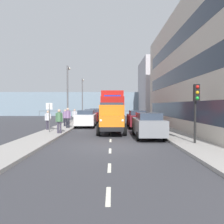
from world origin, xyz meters
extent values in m
plane|color=#38383D|center=(0.00, -10.78, 0.00)|extent=(80.00, 80.00, 0.00)
cube|color=#9E9993|center=(-4.57, -10.78, 0.07)|extent=(2.17, 37.73, 0.15)
cube|color=#9E9993|center=(4.57, -10.78, 0.07)|extent=(2.17, 37.73, 0.15)
cube|color=silver|center=(0.00, 6.09, 0.00)|extent=(0.12, 1.10, 0.01)
cube|color=silver|center=(0.00, 3.80, 0.00)|extent=(0.12, 1.10, 0.01)
cube|color=silver|center=(0.00, 1.06, 0.00)|extent=(0.12, 1.10, 0.01)
cube|color=silver|center=(0.00, -1.88, 0.00)|extent=(0.12, 1.10, 0.01)
cube|color=silver|center=(0.00, -4.57, 0.00)|extent=(0.12, 1.10, 0.01)
cube|color=silver|center=(0.00, -7.43, 0.00)|extent=(0.12, 1.10, 0.01)
cube|color=silver|center=(0.00, -10.14, 0.00)|extent=(0.12, 1.10, 0.01)
cube|color=silver|center=(0.00, -12.47, 0.00)|extent=(0.12, 1.10, 0.01)
cube|color=silver|center=(0.00, -14.70, 0.00)|extent=(0.12, 1.10, 0.01)
cube|color=silver|center=(0.00, -17.16, 0.00)|extent=(0.12, 1.10, 0.01)
cube|color=silver|center=(0.00, -19.70, 0.00)|extent=(0.12, 1.10, 0.01)
cube|color=silver|center=(0.00, -22.25, 0.00)|extent=(0.12, 1.10, 0.01)
cube|color=silver|center=(0.00, -24.87, 0.00)|extent=(0.12, 1.10, 0.01)
cube|color=silver|center=(0.00, -27.22, 0.00)|extent=(0.12, 1.10, 0.01)
cube|color=beige|center=(-9.01, -8.03, 5.37)|extent=(6.71, 22.05, 10.75)
cube|color=#2D3847|center=(-5.69, -8.03, 1.80)|extent=(0.08, 18.75, 1.40)
cube|color=#2D3847|center=(-5.69, -8.03, 4.80)|extent=(0.08, 18.75, 1.40)
cube|color=#2D3847|center=(-5.69, -8.03, 7.80)|extent=(0.08, 18.75, 1.40)
cube|color=#B7B2B7|center=(-9.01, -28.27, 5.30)|extent=(6.71, 10.16, 10.60)
cube|color=gray|center=(0.00, -32.64, 2.50)|extent=(80.00, 0.80, 5.00)
cylinder|color=#4C5156|center=(-14.00, -29.04, 0.60)|extent=(0.08, 0.08, 1.20)
cylinder|color=#4C5156|center=(-12.00, -29.04, 0.60)|extent=(0.08, 0.08, 1.20)
cylinder|color=#4C5156|center=(-10.00, -29.04, 0.60)|extent=(0.08, 0.08, 1.20)
cylinder|color=#4C5156|center=(-8.00, -29.04, 0.60)|extent=(0.08, 0.08, 1.20)
cylinder|color=#4C5156|center=(-6.00, -29.04, 0.60)|extent=(0.08, 0.08, 1.20)
cylinder|color=#4C5156|center=(-4.00, -29.04, 0.60)|extent=(0.08, 0.08, 1.20)
cylinder|color=#4C5156|center=(-2.00, -29.04, 0.60)|extent=(0.08, 0.08, 1.20)
cylinder|color=#4C5156|center=(0.00, -29.04, 0.60)|extent=(0.08, 0.08, 1.20)
cylinder|color=#4C5156|center=(2.00, -29.04, 0.60)|extent=(0.08, 0.08, 1.20)
cylinder|color=#4C5156|center=(4.00, -29.04, 0.60)|extent=(0.08, 0.08, 1.20)
cylinder|color=#4C5156|center=(6.00, -29.04, 0.60)|extent=(0.08, 0.08, 1.20)
cylinder|color=#4C5156|center=(8.00, -29.04, 0.60)|extent=(0.08, 0.08, 1.20)
cylinder|color=#4C5156|center=(10.00, -29.04, 0.60)|extent=(0.08, 0.08, 1.20)
cylinder|color=#4C5156|center=(12.00, -29.04, 0.60)|extent=(0.08, 0.08, 1.20)
cylinder|color=#4C5156|center=(14.00, -29.04, 0.60)|extent=(0.08, 0.08, 1.20)
cube|color=#4C5156|center=(0.00, -29.04, 1.12)|extent=(28.00, 0.08, 0.08)
cube|color=black|center=(-0.08, -5.60, 0.60)|extent=(1.64, 5.60, 0.30)
cube|color=orange|center=(-0.08, -3.75, 1.10)|extent=(1.72, 1.90, 0.70)
cube|color=silver|center=(-0.08, -2.86, 1.07)|extent=(1.16, 0.08, 0.56)
sphere|color=white|center=(-0.81, -2.86, 1.20)|extent=(0.20, 0.20, 0.20)
sphere|color=white|center=(0.66, -2.86, 1.20)|extent=(0.20, 0.20, 0.20)
cube|color=orange|center=(-0.08, -5.27, 1.67)|extent=(1.93, 1.34, 1.15)
cube|color=#2D3847|center=(-0.08, -5.27, 2.15)|extent=(1.78, 1.23, 0.56)
cube|color=#2D2319|center=(-0.08, -6.95, 0.83)|extent=(2.10, 2.80, 0.16)
cube|color=black|center=(-1.09, -6.95, 1.15)|extent=(0.08, 2.80, 0.56)
cube|color=black|center=(0.93, -6.95, 1.15)|extent=(0.08, 2.80, 0.56)
cylinder|color=black|center=(-1.04, -3.92, 0.45)|extent=(0.24, 0.90, 0.90)
cylinder|color=black|center=(0.89, -3.92, 0.45)|extent=(0.24, 0.90, 0.90)
cylinder|color=black|center=(-1.04, -7.14, 0.45)|extent=(0.24, 0.90, 0.90)
cylinder|color=black|center=(0.89, -7.14, 0.45)|extent=(0.24, 0.90, 0.90)
cube|color=red|center=(-0.14, -10.82, 1.82)|extent=(2.40, 2.21, 2.60)
cube|color=#2D3847|center=(-0.14, -10.82, 2.39)|extent=(2.20, 2.04, 0.80)
cube|color=#1933B2|center=(-0.14, -10.82, 3.22)|extent=(1.75, 0.20, 0.16)
cube|color=red|center=(-0.14, -14.81, 2.37)|extent=(2.50, 5.95, 3.00)
cube|color=black|center=(-0.14, -13.88, 0.70)|extent=(2.00, 8.07, 0.36)
cylinder|color=black|center=(-1.29, -10.90, 0.52)|extent=(0.28, 1.04, 1.04)
cylinder|color=black|center=(1.01, -10.90, 0.52)|extent=(0.28, 1.04, 1.04)
cylinder|color=black|center=(-1.29, -14.52, 0.52)|extent=(0.28, 1.04, 1.04)
cylinder|color=black|center=(1.01, -14.52, 0.52)|extent=(0.28, 1.04, 1.04)
cylinder|color=black|center=(-1.29, -16.64, 0.52)|extent=(0.28, 1.04, 1.04)
cylinder|color=black|center=(1.01, -16.64, 0.52)|extent=(0.28, 1.04, 1.04)
cube|color=slate|center=(-2.53, -3.00, 0.80)|extent=(1.74, 4.31, 1.00)
cube|color=#2D3847|center=(-2.53, -2.80, 1.51)|extent=(1.43, 2.37, 0.42)
cylinder|color=black|center=(-1.71, -4.34, 0.30)|extent=(0.18, 0.60, 0.60)
cylinder|color=black|center=(-3.36, -4.34, 0.30)|extent=(0.18, 0.60, 0.60)
cylinder|color=black|center=(-1.71, -1.66, 0.30)|extent=(0.18, 0.60, 0.60)
cylinder|color=black|center=(-3.36, -1.66, 0.30)|extent=(0.18, 0.60, 0.60)
cube|color=maroon|center=(-2.53, -9.20, 0.80)|extent=(1.70, 4.16, 1.00)
cube|color=#2D3847|center=(-2.53, -9.00, 1.51)|extent=(1.39, 2.29, 0.42)
cylinder|color=black|center=(-1.73, -10.49, 0.30)|extent=(0.18, 0.60, 0.60)
cylinder|color=black|center=(-3.34, -10.49, 0.30)|extent=(0.18, 0.60, 0.60)
cylinder|color=black|center=(-1.73, -7.92, 0.30)|extent=(0.18, 0.60, 0.60)
cylinder|color=black|center=(-3.34, -7.92, 0.30)|extent=(0.18, 0.60, 0.60)
cube|color=white|center=(2.53, -10.08, 0.80)|extent=(1.86, 4.11, 1.00)
cube|color=#2D3847|center=(2.53, -10.28, 1.51)|extent=(1.52, 2.26, 0.42)
cylinder|color=black|center=(1.65, -8.81, 0.30)|extent=(0.18, 0.60, 0.60)
cylinder|color=black|center=(3.42, -8.81, 0.30)|extent=(0.18, 0.60, 0.60)
cylinder|color=black|center=(1.65, -11.36, 0.30)|extent=(0.18, 0.60, 0.60)
cylinder|color=black|center=(3.42, -11.36, 0.30)|extent=(0.18, 0.60, 0.60)
cube|color=#B21E1E|center=(2.53, -15.28, 0.80)|extent=(1.80, 4.16, 1.00)
cube|color=#2D3847|center=(2.53, -15.48, 1.51)|extent=(1.48, 2.29, 0.42)
cylinder|color=black|center=(1.68, -13.99, 0.30)|extent=(0.18, 0.60, 0.60)
cylinder|color=black|center=(3.39, -13.99, 0.30)|extent=(0.18, 0.60, 0.60)
cylinder|color=black|center=(1.68, -16.57, 0.30)|extent=(0.18, 0.60, 0.60)
cylinder|color=black|center=(3.39, -16.57, 0.30)|extent=(0.18, 0.60, 0.60)
cube|color=navy|center=(2.53, -21.41, 0.80)|extent=(1.84, 4.57, 1.00)
cube|color=#2D3847|center=(2.53, -21.61, 1.51)|extent=(1.51, 2.52, 0.42)
cylinder|color=black|center=(1.66, -19.99, 0.30)|extent=(0.18, 0.60, 0.60)
cylinder|color=black|center=(3.41, -19.99, 0.30)|extent=(0.18, 0.60, 0.60)
cylinder|color=black|center=(1.66, -22.83, 0.30)|extent=(0.18, 0.60, 0.60)
cylinder|color=black|center=(3.41, -22.83, 0.30)|extent=(0.18, 0.60, 0.60)
cylinder|color=#383342|center=(3.72, -4.22, 0.58)|extent=(0.14, 0.14, 0.86)
cylinder|color=#383342|center=(3.90, -4.22, 0.58)|extent=(0.14, 0.14, 0.86)
cylinder|color=#47724C|center=(3.81, -4.22, 1.35)|extent=(0.34, 0.34, 0.68)
cylinder|color=#47724C|center=(3.59, -4.22, 1.32)|extent=(0.09, 0.09, 0.63)
cylinder|color=#47724C|center=(4.03, -4.22, 1.32)|extent=(0.09, 0.09, 0.63)
sphere|color=tan|center=(3.81, -4.22, 1.81)|extent=(0.23, 0.23, 0.23)
cylinder|color=#383342|center=(5.23, -6.40, 0.55)|extent=(0.14, 0.14, 0.79)
cylinder|color=#383342|center=(5.41, -6.40, 0.55)|extent=(0.14, 0.14, 0.79)
cylinder|color=silver|center=(5.32, -6.40, 1.26)|extent=(0.34, 0.34, 0.63)
cylinder|color=silver|center=(5.10, -6.40, 1.23)|extent=(0.09, 0.09, 0.58)
cylinder|color=silver|center=(5.54, -6.40, 1.23)|extent=(0.09, 0.09, 0.58)
sphere|color=tan|center=(5.32, -6.40, 1.68)|extent=(0.21, 0.21, 0.21)
cylinder|color=black|center=(3.86, -7.85, 0.59)|extent=(0.14, 0.14, 0.89)
cylinder|color=black|center=(4.04, -7.85, 0.59)|extent=(0.14, 0.14, 0.89)
cylinder|color=gray|center=(3.95, -7.85, 1.39)|extent=(0.34, 0.34, 0.70)
cylinder|color=gray|center=(3.73, -7.85, 1.35)|extent=(0.09, 0.09, 0.65)
cylinder|color=gray|center=(4.17, -7.85, 1.35)|extent=(0.09, 0.09, 0.65)
sphere|color=tan|center=(3.95, -7.85, 1.86)|extent=(0.24, 0.24, 0.24)
cylinder|color=black|center=(4.44, -9.41, 0.55)|extent=(0.14, 0.14, 0.80)
cylinder|color=black|center=(4.62, -9.41, 0.55)|extent=(0.14, 0.14, 0.80)
cylinder|color=gray|center=(4.53, -9.41, 1.27)|extent=(0.34, 0.34, 0.64)
cylinder|color=gray|center=(4.31, -9.41, 1.24)|extent=(0.09, 0.09, 0.59)
cylinder|color=gray|center=(4.75, -9.41, 1.24)|extent=(0.09, 0.09, 0.59)
sphere|color=tan|center=(4.53, -9.41, 1.70)|extent=(0.22, 0.22, 0.22)
cylinder|color=#4C473D|center=(3.98, -11.96, 0.55)|extent=(0.14, 0.14, 0.80)
cylinder|color=#4C473D|center=(4.16, -11.96, 0.55)|extent=(0.14, 0.14, 0.80)
cylinder|color=silver|center=(4.07, -11.96, 1.27)|extent=(0.34, 0.34, 0.64)
cylinder|color=silver|center=(3.85, -11.96, 1.24)|extent=(0.09, 0.09, 0.59)
cylinder|color=silver|center=(4.29, -11.96, 1.24)|extent=(0.09, 0.09, 0.59)
sphere|color=tan|center=(4.07, -11.96, 1.70)|extent=(0.22, 0.22, 0.22)
cylinder|color=black|center=(-4.65, -0.24, 1.75)|extent=(0.12, 0.12, 3.20)
cube|color=black|center=(-4.65, -0.10, 2.90)|extent=(0.28, 0.24, 0.90)
sphere|color=red|center=(-4.65, 0.02, 3.20)|extent=(0.18, 0.18, 0.18)
sphere|color=orange|center=(-4.65, 0.02, 2.90)|extent=(0.18, 0.18, 0.18)
sphere|color=green|center=(-4.65, 0.02, 2.60)|extent=(0.18, 0.18, 0.18)
cylinder|color=#59595B|center=(4.62, -10.94, 3.28)|extent=(0.16, 0.16, 6.25)
cylinder|color=#59595B|center=(4.62, -11.39, 6.30)|extent=(0.10, 0.90, 0.10)
sphere|color=silver|center=(4.62, -11.84, 6.25)|extent=(0.32, 0.32, 0.32)
cylinder|color=#59595B|center=(4.42, -20.54, 3.23)|extent=(0.16, 0.16, 6.15)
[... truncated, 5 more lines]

